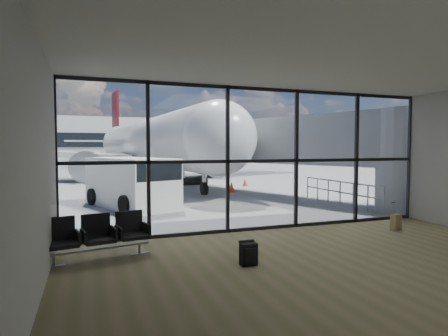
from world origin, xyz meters
TOP-DOWN VIEW (x-y plane):
  - ground at (0.00, 40.00)m, footprint 220.00×220.00m
  - lounge_shell at (0.00, -4.80)m, footprint 12.02×8.01m
  - glass_curtain_wall at (0.00, 0.00)m, footprint 12.10×0.12m
  - jet_bridge at (4.90, 7.07)m, footprint 8.00×16.50m
  - apron_railing at (5.60, 3.50)m, footprint 0.06×5.46m
  - far_terminal at (-0.59, 61.97)m, footprint 80.00×12.20m
  - tree_4 at (-21.00, 72.00)m, footprint 5.61×5.61m
  - tree_5 at (-15.00, 72.00)m, footprint 6.27×6.27m
  - seating_row at (-5.03, -1.53)m, footprint 2.35×1.08m
  - backpack at (-1.90, -3.21)m, footprint 0.37×0.34m
  - suitcase at (3.95, -1.51)m, footprint 0.36×0.29m
  - airliner at (-0.39, 24.10)m, footprint 33.54×38.93m
  - service_van at (-3.39, 6.19)m, footprint 3.82×5.44m
  - belt_loader at (-3.00, 24.12)m, footprint 1.80×4.29m
  - traffic_cone_a at (-0.00, 12.50)m, footprint 0.43×0.43m
  - traffic_cone_b at (2.75, 9.93)m, footprint 0.45×0.45m
  - traffic_cone_c at (5.00, 13.14)m, footprint 0.36×0.36m

SIDE VIEW (x-z plane):
  - ground at x=0.00m, z-range 0.00..0.00m
  - traffic_cone_c at x=5.00m, z-range -0.01..0.51m
  - backpack at x=-1.90m, z-range -0.01..0.54m
  - suitcase at x=3.95m, z-range -0.18..0.71m
  - traffic_cone_a at x=0.00m, z-range -0.02..0.60m
  - traffic_cone_b at x=2.75m, z-range -0.02..0.62m
  - seating_row at x=-5.03m, z-range 0.06..1.10m
  - belt_loader at x=-3.00m, z-range -0.32..1.63m
  - apron_railing at x=5.60m, z-range 0.16..1.27m
  - service_van at x=-3.39m, z-range 0.03..2.20m
  - glass_curtain_wall at x=0.00m, z-range 0.00..4.50m
  - lounge_shell at x=0.00m, z-range 0.40..4.91m
  - jet_bridge at x=4.90m, z-range 0.59..4.92m
  - airliner at x=-0.39m, z-range -1.96..8.07m
  - far_terminal at x=-0.59m, z-range -1.29..9.71m
  - tree_4 at x=-21.00m, z-range 1.22..9.29m
  - tree_5 at x=-15.00m, z-range 1.36..10.39m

